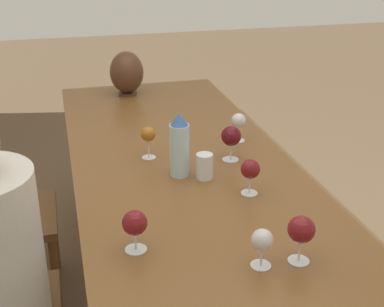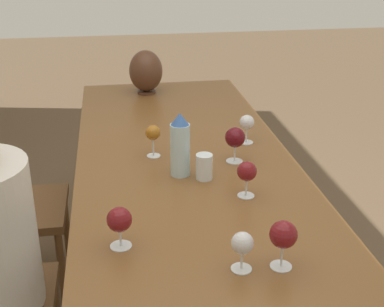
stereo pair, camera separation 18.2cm
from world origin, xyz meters
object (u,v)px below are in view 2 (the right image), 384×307
object	(u,v)px
wine_glass_6	(242,244)
chair_far	(4,204)
vase	(146,71)
wine_glass_4	(235,138)
wine_glass_0	(119,220)
wine_glass_7	(153,134)
wine_glass_1	(247,172)
wine_glass_2	(283,235)
water_bottle	(180,145)
wine_glass_3	(247,123)
water_tumbler	(204,167)

from	to	relation	value
wine_glass_6	chair_far	world-z (taller)	wine_glass_6
vase	wine_glass_4	world-z (taller)	vase
wine_glass_0	wine_glass_6	world-z (taller)	wine_glass_0
wine_glass_6	wine_glass_7	distance (m)	0.86
wine_glass_1	wine_glass_2	distance (m)	0.44
water_bottle	wine_glass_7	size ratio (longest dim) A/B	1.83
wine_glass_2	chair_far	size ratio (longest dim) A/B	0.17
wine_glass_2	wine_glass_3	world-z (taller)	wine_glass_2
wine_glass_6	wine_glass_7	size ratio (longest dim) A/B	0.86
water_tumbler	wine_glass_3	world-z (taller)	wine_glass_3
vase	wine_glass_1	size ratio (longest dim) A/B	1.86
wine_glass_4	vase	bearing A→B (deg)	15.57
water_bottle	wine_glass_3	xyz separation A→B (m)	(0.28, -0.34, -0.03)
wine_glass_2	wine_glass_6	size ratio (longest dim) A/B	1.24
wine_glass_1	wine_glass_7	size ratio (longest dim) A/B	0.97
wine_glass_2	wine_glass_1	bearing A→B (deg)	-0.94
wine_glass_1	wine_glass_4	distance (m)	0.31
water_bottle	wine_glass_7	world-z (taller)	water_bottle
water_bottle	vase	size ratio (longest dim) A/B	1.02
wine_glass_6	wine_glass_1	bearing A→B (deg)	-15.87
water_bottle	wine_glass_3	bearing A→B (deg)	-50.18
wine_glass_1	wine_glass_6	xyz separation A→B (m)	(-0.43, 0.12, -0.01)
wine_glass_2	wine_glass_6	bearing A→B (deg)	86.91
wine_glass_1	wine_glass_3	bearing A→B (deg)	-14.30
wine_glass_2	wine_glass_7	xyz separation A→B (m)	(0.85, 0.29, -0.00)
wine_glass_4	chair_far	bearing A→B (deg)	71.47
water_tumbler	vase	bearing A→B (deg)	6.50
water_bottle	water_tumbler	xyz separation A→B (m)	(-0.05, -0.09, -0.07)
wine_glass_0	wine_glass_3	bearing A→B (deg)	-37.71
vase	chair_far	world-z (taller)	vase
wine_glass_2	water_bottle	bearing A→B (deg)	17.24
wine_glass_1	water_tumbler	bearing A→B (deg)	37.09
wine_glass_6	water_bottle	bearing A→B (deg)	7.68
wine_glass_3	wine_glass_1	bearing A→B (deg)	165.70
water_tumbler	wine_glass_3	bearing A→B (deg)	-37.09
wine_glass_2	vase	bearing A→B (deg)	8.06
wine_glass_0	wine_glass_7	world-z (taller)	wine_glass_7
wine_glass_6	wine_glass_0	bearing A→B (deg)	62.99
vase	wine_glass_0	bearing A→B (deg)	172.74
chair_far	wine_glass_4	bearing A→B (deg)	-108.53
wine_glass_0	wine_glass_2	bearing A→B (deg)	-111.46
chair_far	wine_glass_0	bearing A→B (deg)	-149.61
vase	wine_glass_0	distance (m)	1.60
wine_glass_3	wine_glass_0	bearing A→B (deg)	142.29
water_tumbler	vase	xyz separation A→B (m)	(1.16, 0.13, 0.08)
wine_glass_2	wine_glass_6	distance (m)	0.12
wine_glass_0	wine_glass_7	bearing A→B (deg)	-13.46
vase	wine_glass_7	bearing A→B (deg)	177.40
wine_glass_0	wine_glass_4	bearing A→B (deg)	-40.78
wine_glass_2	wine_glass_4	xyz separation A→B (m)	(0.74, -0.04, -0.00)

